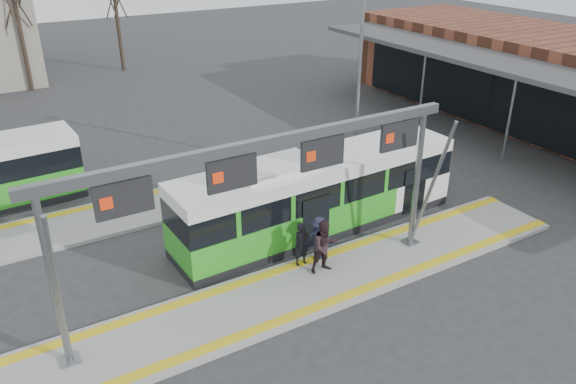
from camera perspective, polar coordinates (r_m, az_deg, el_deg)
name	(u,v)px	position (r m, az deg, el deg)	size (l,w,h in m)	color
ground	(285,296)	(18.16, -0.32, -10.53)	(120.00, 120.00, 0.00)	#2D2D30
platform_main	(285,294)	(18.11, -0.32, -10.34)	(22.00, 3.00, 0.15)	gray
platform_second	(96,221)	(23.48, -18.97, -2.78)	(20.00, 3.00, 0.15)	gray
tactile_main	(285,292)	(18.06, -0.32, -10.12)	(22.00, 2.65, 0.02)	yellow
tactile_second	(88,207)	(24.45, -19.62, -1.47)	(20.00, 0.35, 0.02)	yellow
gantry	(269,172)	(16.03, -1.89, 2.03)	(13.00, 1.68, 5.20)	slate
hero_bus	(318,194)	(21.22, 3.03, -0.24)	(11.59, 2.84, 3.16)	black
passenger_a	(302,244)	(18.98, 1.39, -5.35)	(0.58, 0.38, 1.58)	black
passenger_b	(325,246)	(18.61, 3.76, -5.54)	(0.92, 0.72, 1.89)	black
passenger_c	(318,239)	(19.29, 3.11, -4.75)	(1.05, 0.60, 1.63)	#1F2138
tree_left	(15,4)	(42.83, -26.00, 16.79)	(1.40, 1.40, 7.67)	#382B21
tree_mid	(115,0)	(46.80, -17.19, 18.16)	(1.40, 1.40, 7.05)	#382B21
lamp_east	(359,87)	(24.92, 7.19, 10.54)	(0.50, 0.25, 8.04)	slate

